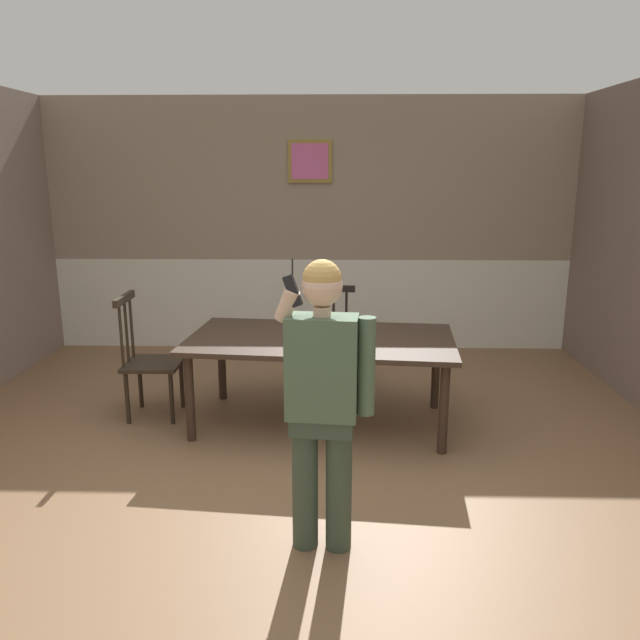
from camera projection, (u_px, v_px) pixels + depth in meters
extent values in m
plane|color=#846042|center=(292.00, 485.00, 4.08)|extent=(7.27, 7.27, 0.00)
cube|color=gray|center=(310.00, 179.00, 6.84)|extent=(5.92, 0.12, 1.76)
cube|color=silver|center=(311.00, 303.00, 7.18)|extent=(5.92, 0.14, 1.02)
cube|color=silver|center=(310.00, 259.00, 7.03)|extent=(5.92, 0.05, 0.06)
cube|color=olive|center=(309.00, 161.00, 6.72)|extent=(0.48, 0.03, 0.45)
cube|color=#D4609C|center=(309.00, 161.00, 6.70)|extent=(0.40, 0.01, 0.37)
cube|color=#38281E|center=(321.00, 340.00, 4.92)|extent=(2.18, 1.28, 0.04)
cylinder|color=#38281E|center=(190.00, 398.00, 4.68)|extent=(0.07, 0.07, 0.69)
cylinder|color=#38281E|center=(444.00, 409.00, 4.46)|extent=(0.07, 0.07, 0.69)
cylinder|color=#38281E|center=(222.00, 362.00, 5.54)|extent=(0.07, 0.07, 0.69)
cylinder|color=#38281E|center=(436.00, 370.00, 5.33)|extent=(0.07, 0.07, 0.69)
cube|color=#2D2319|center=(154.00, 364.00, 5.13)|extent=(0.46, 0.46, 0.03)
cube|color=#2D2319|center=(124.00, 299.00, 5.01)|extent=(0.05, 0.45, 0.06)
cylinder|color=#2D2319|center=(131.00, 325.00, 5.20)|extent=(0.02, 0.02, 0.56)
cylinder|color=#2D2319|center=(126.00, 329.00, 5.07)|extent=(0.02, 0.02, 0.56)
cylinder|color=#2D2319|center=(121.00, 333.00, 4.93)|extent=(0.02, 0.02, 0.56)
cylinder|color=#2D2319|center=(182.00, 383.00, 5.36)|extent=(0.04, 0.04, 0.44)
cylinder|color=#2D2319|center=(172.00, 398.00, 5.01)|extent=(0.04, 0.04, 0.44)
cylinder|color=#2D2319|center=(140.00, 383.00, 5.37)|extent=(0.04, 0.04, 0.44)
cylinder|color=#2D2319|center=(127.00, 398.00, 5.02)|extent=(0.04, 0.04, 0.44)
cube|color=black|center=(332.00, 342.00, 5.85)|extent=(0.44, 0.44, 0.03)
cube|color=black|center=(334.00, 289.00, 5.91)|extent=(0.41, 0.07, 0.06)
cylinder|color=black|center=(346.00, 311.00, 5.95)|extent=(0.02, 0.02, 0.49)
cylinder|color=black|center=(334.00, 311.00, 5.96)|extent=(0.02, 0.02, 0.49)
cylinder|color=black|center=(321.00, 310.00, 5.97)|extent=(0.02, 0.02, 0.49)
cylinder|color=black|center=(348.00, 371.00, 5.73)|extent=(0.04, 0.04, 0.42)
cylinder|color=black|center=(313.00, 370.00, 5.76)|extent=(0.04, 0.04, 0.42)
cylinder|color=black|center=(350.00, 360.00, 6.04)|extent=(0.04, 0.04, 0.42)
cylinder|color=black|center=(317.00, 359.00, 6.07)|extent=(0.04, 0.04, 0.42)
cylinder|color=#3A493A|center=(339.00, 484.00, 3.33)|extent=(0.14, 0.14, 0.76)
cylinder|color=#3A493A|center=(305.00, 482.00, 3.35)|extent=(0.14, 0.14, 0.76)
cube|color=#3A493A|center=(322.00, 422.00, 3.26)|extent=(0.34, 0.21, 0.12)
cube|color=#4C664C|center=(322.00, 367.00, 3.18)|extent=(0.38, 0.23, 0.54)
cylinder|color=#4C664C|center=(366.00, 366.00, 3.16)|extent=(0.09, 0.09, 0.51)
cylinder|color=beige|center=(287.00, 305.00, 3.11)|extent=(0.16, 0.14, 0.19)
cylinder|color=beige|center=(322.00, 311.00, 3.11)|extent=(0.09, 0.09, 0.05)
sphere|color=beige|center=(322.00, 286.00, 3.08)|extent=(0.21, 0.21, 0.21)
sphere|color=tan|center=(322.00, 279.00, 3.08)|extent=(0.20, 0.20, 0.20)
cube|color=black|center=(293.00, 291.00, 3.08)|extent=(0.10, 0.05, 0.17)
cylinder|color=black|center=(292.00, 267.00, 3.05)|extent=(0.01, 0.01, 0.08)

